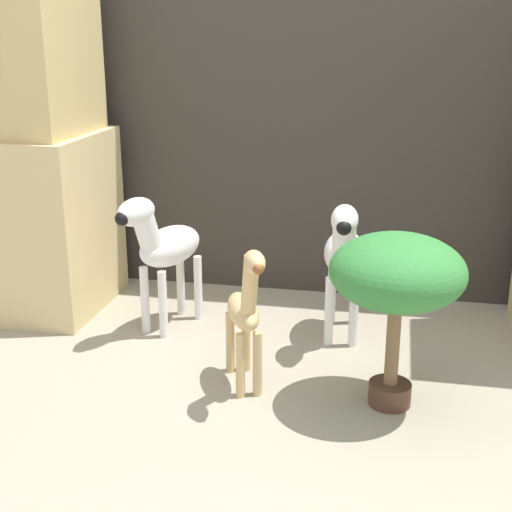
% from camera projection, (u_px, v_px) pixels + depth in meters
% --- Properties ---
extents(ground_plane, '(14.00, 14.00, 0.00)m').
position_uv_depth(ground_plane, '(266.00, 414.00, 2.46)').
color(ground_plane, '#9E937F').
extents(wall_back, '(6.40, 0.08, 2.20)m').
position_uv_depth(wall_back, '(318.00, 66.00, 3.30)').
color(wall_back, '#38332D').
rests_on(wall_back, ground_plane).
extents(rock_pillar_left, '(0.80, 0.65, 1.57)m').
position_uv_depth(rock_pillar_left, '(10.00, 151.00, 3.23)').
color(rock_pillar_left, '#DBC184').
rests_on(rock_pillar_left, ground_plane).
extents(zebra_right, '(0.19, 0.49, 0.62)m').
position_uv_depth(zebra_right, '(344.00, 251.00, 2.95)').
color(zebra_right, white).
rests_on(zebra_right, ground_plane).
extents(zebra_left, '(0.30, 0.49, 0.62)m').
position_uv_depth(zebra_left, '(163.00, 244.00, 3.04)').
color(zebra_left, white).
rests_on(zebra_left, ground_plane).
extents(giraffe_figurine, '(0.24, 0.41, 0.58)m').
position_uv_depth(giraffe_figurine, '(245.00, 311.00, 2.55)').
color(giraffe_figurine, tan).
rests_on(giraffe_figurine, ground_plane).
extents(potted_palm_front, '(0.46, 0.46, 0.62)m').
position_uv_depth(potted_palm_front, '(397.00, 277.00, 2.38)').
color(potted_palm_front, '#513323').
rests_on(potted_palm_front, ground_plane).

